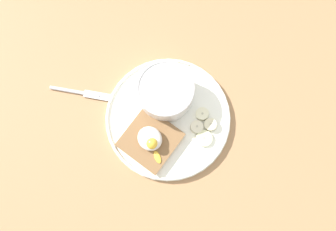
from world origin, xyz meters
TOP-DOWN VIEW (x-y plane):
  - ground_plane at (0.00, 0.00)cm, footprint 120.00×120.00cm
  - plate at (0.00, 0.00)cm, footprint 26.83×26.83cm
  - oatmeal_bowl at (3.70, -2.90)cm, footprint 11.82×11.82cm
  - toast_slice at (-1.00, 6.10)cm, footprint 12.12×12.12cm
  - poached_egg at (-1.24, 6.19)cm, footprint 7.81×4.89cm
  - banana_slice_front at (-5.78, -2.85)cm, footprint 3.46×3.43cm
  - banana_slice_left at (-8.56, -2.25)cm, footprint 3.91×3.89cm
  - banana_slice_back at (-7.48, -5.27)cm, footprint 3.82×3.79cm
  - banana_slice_right at (-4.61, -5.70)cm, footprint 3.61×3.54cm
  - knife at (17.10, 9.53)cm, footprint 12.63×9.51cm

SIDE VIEW (x-z plane):
  - ground_plane at x=0.00cm, z-range 0.00..2.00cm
  - knife at x=17.10cm, z-range 2.00..2.80cm
  - plate at x=0.00cm, z-range 2.00..3.60cm
  - banana_slice_left at x=-8.56cm, z-range 2.97..3.90cm
  - banana_slice_right at x=-4.61cm, z-range 2.91..4.16cm
  - banana_slice_front at x=-5.78cm, z-range 2.97..4.35cm
  - banana_slice_back at x=-7.48cm, z-range 2.89..4.50cm
  - toast_slice at x=-1.00cm, z-range 3.09..4.71cm
  - poached_egg at x=-1.24cm, z-range 4.35..7.43cm
  - oatmeal_bowl at x=3.70cm, z-range 2.92..9.44cm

